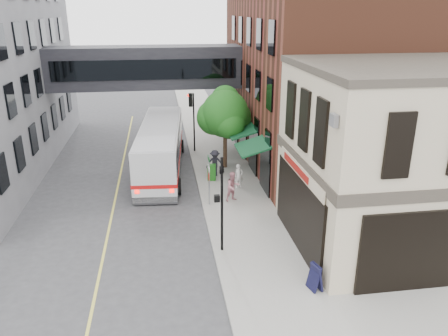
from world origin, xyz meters
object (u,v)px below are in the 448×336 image
object	(u,v)px
pedestrian_a	(239,176)
pedestrian_b	(233,187)
pedestrian_c	(215,163)
sandwich_board	(315,277)
newspaper_box	(212,172)
bus	(161,146)

from	to	relation	value
pedestrian_a	pedestrian_b	xyz separation A→B (m)	(-0.68, -1.89, 0.12)
pedestrian_b	pedestrian_c	distance (m)	4.11
sandwich_board	pedestrian_a	bearing A→B (deg)	81.13
newspaper_box	pedestrian_a	bearing A→B (deg)	-35.06
pedestrian_b	pedestrian_c	xyz separation A→B (m)	(-0.52, 4.08, 0.02)
pedestrian_b	pedestrian_c	size ratio (longest dim) A/B	0.98
bus	pedestrian_b	size ratio (longest dim) A/B	6.88
pedestrian_a	pedestrian_c	size ratio (longest dim) A/B	0.85
bus	pedestrian_a	distance (m)	6.33
pedestrian_a	bus	bearing A→B (deg)	124.81
pedestrian_c	newspaper_box	distance (m)	0.83
pedestrian_b	newspaper_box	xyz separation A→B (m)	(-0.82, 3.39, -0.35)
pedestrian_b	sandwich_board	distance (m)	9.01
bus	pedestrian_b	distance (m)	7.29
pedestrian_b	newspaper_box	world-z (taller)	pedestrian_b
newspaper_box	pedestrian_b	bearing A→B (deg)	-66.42
newspaper_box	sandwich_board	world-z (taller)	sandwich_board
newspaper_box	pedestrian_c	bearing A→B (deg)	76.35
sandwich_board	newspaper_box	bearing A→B (deg)	87.30
pedestrian_b	newspaper_box	distance (m)	3.51
newspaper_box	sandwich_board	distance (m)	12.50
bus	newspaper_box	size ratio (longest dim) A/B	11.56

